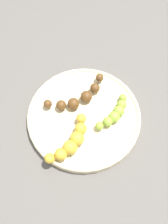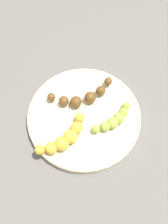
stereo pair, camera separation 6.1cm
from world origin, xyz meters
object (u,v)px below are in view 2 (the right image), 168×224
(fruit_bowl, at_px, (84,116))
(banana_green, at_px, (115,119))
(banana_overripe, at_px, (83,96))
(banana_spotted, at_px, (65,138))

(fruit_bowl, xyz_separation_m, banana_green, (0.06, 0.05, 0.02))
(fruit_bowl, xyz_separation_m, banana_overripe, (-0.04, 0.02, 0.02))
(banana_green, xyz_separation_m, banana_spotted, (-0.03, -0.13, 0.00))
(banana_green, relative_size, banana_overripe, 0.68)
(banana_green, relative_size, banana_spotted, 0.80)
(banana_spotted, bearing_deg, fruit_bowl, 104.32)
(banana_spotted, bearing_deg, banana_green, 70.65)
(fruit_bowl, relative_size, banana_overripe, 1.70)
(banana_overripe, xyz_separation_m, banana_spotted, (0.07, -0.10, 0.00))
(banana_green, bearing_deg, banana_overripe, -168.45)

